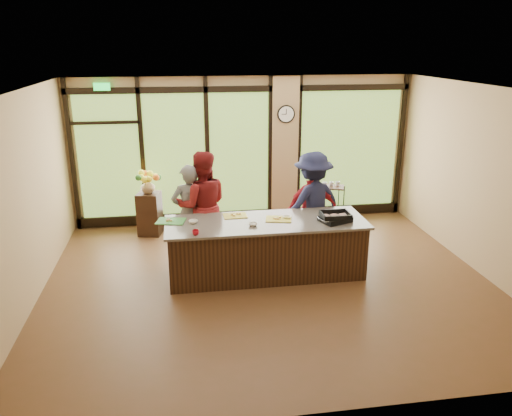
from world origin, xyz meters
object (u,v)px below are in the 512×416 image
object	(u,v)px
flower_stand	(150,214)
roasting_pan	(335,219)
island_base	(266,249)
cook_left	(189,213)
cook_right	(312,203)
bar_cart	(327,199)

from	to	relation	value
flower_stand	roasting_pan	bearing A→B (deg)	-23.91
island_base	cook_left	world-z (taller)	cook_left
island_base	cook_left	xyz separation A→B (m)	(-1.19, 0.82, 0.41)
cook_right	roasting_pan	distance (m)	0.98
cook_left	bar_cart	xyz separation A→B (m)	(2.86, 1.35, -0.31)
flower_stand	bar_cart	xyz separation A→B (m)	(3.62, 0.04, 0.12)
bar_cart	island_base	bearing A→B (deg)	-107.77
flower_stand	bar_cart	size ratio (longest dim) A/B	0.94
cook_right	bar_cart	size ratio (longest dim) A/B	2.04
island_base	flower_stand	world-z (taller)	island_base
cook_left	roasting_pan	xyz separation A→B (m)	(2.28, -1.00, 0.11)
cook_left	cook_right	size ratio (longest dim) A/B	0.92
island_base	flower_stand	xyz separation A→B (m)	(-1.95, 2.13, -0.02)
bar_cart	roasting_pan	bearing A→B (deg)	-84.16
bar_cart	cook_left	bearing A→B (deg)	-134.93
cook_right	roasting_pan	size ratio (longest dim) A/B	4.08
island_base	cook_right	size ratio (longest dim) A/B	1.68
island_base	cook_left	distance (m)	1.50
island_base	cook_right	xyz separation A→B (m)	(0.97, 0.79, 0.48)
bar_cart	cook_right	bearing A→B (deg)	-97.00
roasting_pan	flower_stand	bearing A→B (deg)	121.58
flower_stand	bar_cart	bearing A→B (deg)	14.00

